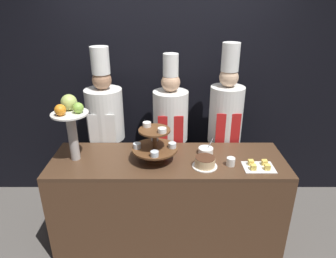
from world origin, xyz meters
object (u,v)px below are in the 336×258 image
Objects in this scene: serving_bowl_far at (206,150)px; chef_center_right at (225,126)px; chef_left at (106,128)px; chef_center_left at (170,130)px; cake_square_tray at (259,166)px; cake_round at (205,162)px; tiered_stand at (155,144)px; cup_white at (231,162)px; fruit_pedestal at (70,117)px.

serving_bowl_far is 0.09× the size of chef_center_right.
chef_left is 1.04× the size of chef_center_left.
cake_square_tray is at bearing -42.23° from chef_center_left.
cake_round is 0.72m from chef_center_left.
chef_center_right is (0.25, 0.42, 0.07)m from serving_bowl_far.
chef_center_left is (-0.33, 0.42, 0.02)m from serving_bowl_far.
tiered_stand is 0.91m from cake_square_tray.
tiered_stand reaches higher than serving_bowl_far.
chef_left reaches higher than chef_center_left.
tiered_stand is at bearing -45.74° from chef_left.
tiered_stand reaches higher than cake_square_tray.
tiered_stand is 5.48× the size of cup_white.
fruit_pedestal is at bearing 172.33° from cake_round.
chef_left is at bearing 145.61° from cake_round.
cup_white is 0.65m from chef_center_right.
fruit_pedestal is 2.21× the size of cake_square_tray.
chef_center_right reaches higher than cake_round.
chef_center_left is (-0.75, 0.68, 0.03)m from cake_square_tray.
tiered_stand is 0.69× the size of fruit_pedestal.
tiered_stand is 0.76m from fruit_pedestal.
cake_square_tray is (0.23, -0.04, -0.02)m from cup_white.
chef_left reaches higher than cake_square_tray.
tiered_stand is at bearing -142.40° from chef_center_right.
cup_white is (0.23, 0.02, -0.01)m from cake_round.
cake_square_tray is 1.66× the size of serving_bowl_far.
chef_center_right reaches higher than chef_center_left.
chef_center_left is 0.57m from chef_center_right.
cake_square_tray is (1.61, -0.17, -0.38)m from fruit_pedestal.
cup_white is at bearing 5.24° from cake_round.
chef_center_left is (0.68, -0.00, -0.03)m from chef_left.
serving_bowl_far is at bearing 130.75° from cup_white.
chef_left reaches higher than cake_round.
chef_center_left is (0.86, 0.51, -0.35)m from fruit_pedestal.
chef_center_right is at bearing -0.00° from chef_left.
tiered_stand is 0.23× the size of chef_center_left.
cup_white is at bearing -5.57° from fruit_pedestal.
cake_square_tray is 0.15× the size of chef_center_left.
fruit_pedestal reaches higher than cake_square_tray.
cake_square_tray is at bearing -25.47° from chef_left.
cup_white is at bearing -7.93° from tiered_stand.
cup_white is at bearing 170.70° from cake_square_tray.
cake_round is at bearing -98.60° from serving_bowl_far.
fruit_pedestal reaches higher than cake_round.
cake_round is at bearing -66.39° from chef_center_left.
chef_left is 0.98× the size of chef_center_right.
cup_white is 0.28× the size of cake_square_tray.
chef_center_right is at bearing 84.97° from cup_white.
cake_square_tray is at bearing -2.19° from cake_round.
serving_bowl_far is (1.19, 0.09, -0.37)m from fruit_pedestal.
serving_bowl_far is at bearing 15.32° from tiered_stand.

